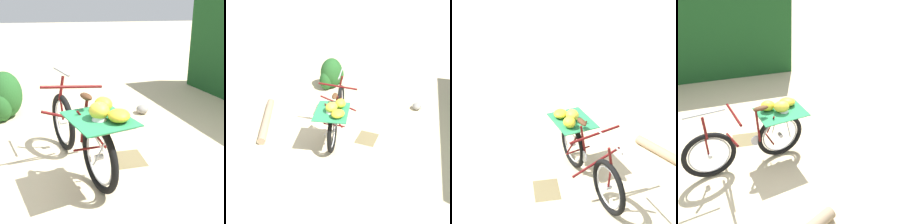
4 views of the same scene
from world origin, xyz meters
The scene contains 5 objects.
ground_plane centered at (0.00, 0.00, 0.00)m, with size 60.00×60.00×0.00m, color beige.
bicycle centered at (-0.06, -0.03, 0.49)m, with size 1.80×0.88×1.03m.
shrub_cluster centered at (-2.10, -1.02, 0.34)m, with size 0.80×0.55×0.77m.
path_stone centered at (-1.72, 1.22, 0.07)m, with size 0.24×0.20×0.15m, color gray.
leaf_litter_patch centered at (-0.21, 0.53, 0.00)m, with size 0.44×0.36×0.01m, color olive.
Camera 1 is at (2.87, -0.44, 1.77)m, focal length 47.96 mm.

